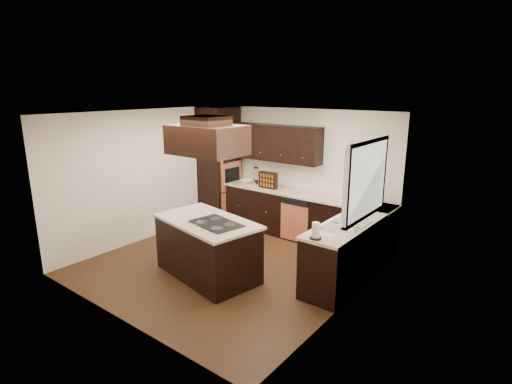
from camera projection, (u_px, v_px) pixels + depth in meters
floor at (230, 265)px, 6.73m from camera, size 4.20×4.20×0.02m
ceiling at (227, 113)px, 6.10m from camera, size 4.20×4.20×0.02m
wall_back at (298, 171)px, 8.03m from camera, size 4.20×0.02×2.50m
wall_front at (112, 228)px, 4.80m from camera, size 4.20×0.02×2.50m
wall_left at (146, 176)px, 7.66m from camera, size 0.02×4.20×2.50m
wall_right at (351, 218)px, 5.17m from camera, size 0.02×4.20×2.50m
oven_column at (219, 173)px, 8.82m from camera, size 0.65×0.75×2.12m
wall_oven_face at (231, 172)px, 8.60m from camera, size 0.05×0.62×0.78m
base_cabinets_back at (290, 214)px, 7.98m from camera, size 2.93×0.60×0.88m
base_cabinets_right at (354, 249)px, 6.25m from camera, size 0.60×2.40×0.88m
countertop_back at (290, 192)px, 7.85m from camera, size 2.93×0.63×0.04m
countertop_right at (354, 221)px, 6.14m from camera, size 0.63×2.40×0.04m
upper_cabinets at (275, 143)px, 8.01m from camera, size 2.00×0.34×0.72m
dishwasher_front at (294, 223)px, 7.59m from camera, size 0.60×0.05×0.72m
window_frame at (367, 180)px, 5.51m from camera, size 0.06×1.32×1.12m
window_pane at (368, 180)px, 5.50m from camera, size 0.00×1.20×1.00m
curtain_left at (350, 181)px, 5.21m from camera, size 0.02×0.34×0.90m
curtain_right at (374, 171)px, 5.86m from camera, size 0.02×0.34×0.90m
sink_rim at (346, 225)px, 5.86m from camera, size 0.52×0.84×0.01m
island at (207, 249)px, 6.24m from camera, size 1.78×1.19×0.88m
island_top at (207, 221)px, 6.12m from camera, size 1.85×1.26×0.04m
cooktop at (216, 223)px, 5.93m from camera, size 0.86×0.65×0.01m
range_hood at (207, 140)px, 5.70m from camera, size 1.05×0.72×0.42m
hood_duct at (206, 120)px, 5.63m from camera, size 0.55×0.50×0.13m
blender_base at (256, 183)px, 8.29m from camera, size 0.15×0.15×0.10m
blender_pitcher at (256, 174)px, 8.24m from camera, size 0.13×0.13×0.26m
spice_rack at (268, 180)px, 8.01m from camera, size 0.40×0.11×0.33m
mixing_bowl at (247, 181)px, 8.50m from camera, size 0.32×0.32×0.07m
soap_bottle at (355, 212)px, 6.16m from camera, size 0.11×0.11×0.21m
paper_towel at (316, 231)px, 5.31m from camera, size 0.11×0.11×0.23m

